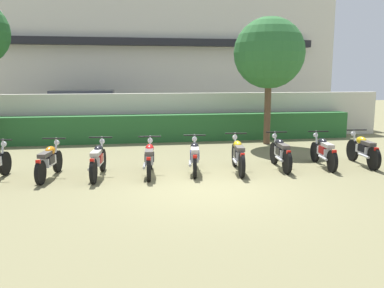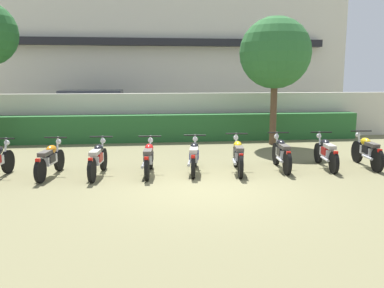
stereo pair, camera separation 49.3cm
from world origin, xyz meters
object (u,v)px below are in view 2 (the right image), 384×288
motorcycle_in_row_1 (50,159)px  motorcycle_in_row_7 (326,152)px  motorcycle_in_row_3 (149,158)px  motorcycle_in_row_6 (281,153)px  parked_car (96,111)px  tree_far_side (275,53)px  motorcycle_in_row_5 (238,155)px  motorcycle_in_row_8 (367,151)px  motorcycle_in_row_4 (194,156)px  motorcycle_in_row_2 (98,159)px

motorcycle_in_row_1 → motorcycle_in_row_7: 7.37m
motorcycle_in_row_3 → motorcycle_in_row_6: (3.59, 0.12, 0.01)m
parked_car → tree_far_side: bearing=-30.3°
motorcycle_in_row_1 → motorcycle_in_row_6: bearing=-80.5°
motorcycle_in_row_1 → motorcycle_in_row_3: bearing=-82.9°
parked_car → motorcycle_in_row_6: size_ratio=2.44×
motorcycle_in_row_5 → motorcycle_in_row_6: (1.24, 0.14, -0.00)m
motorcycle_in_row_6 → parked_car: bearing=40.3°
motorcycle_in_row_7 → tree_far_side: bearing=10.0°
tree_far_side → motorcycle_in_row_1: size_ratio=2.53×
motorcycle_in_row_5 → motorcycle_in_row_6: bearing=-75.7°
motorcycle_in_row_6 → motorcycle_in_row_8: (2.47, 0.00, 0.00)m
motorcycle_in_row_6 → motorcycle_in_row_7: size_ratio=0.97×
tree_far_side → motorcycle_in_row_5: 5.59m
tree_far_side → motorcycle_in_row_5: (-2.32, -4.20, -2.87)m
motorcycle_in_row_5 → motorcycle_in_row_6: motorcycle_in_row_5 is taller
motorcycle_in_row_5 → parked_car: bearing=36.3°
motorcycle_in_row_6 → tree_far_side: bearing=-9.6°
motorcycle_in_row_3 → parked_car: bearing=20.3°
motorcycle_in_row_3 → motorcycle_in_row_4: 1.20m
motorcycle_in_row_5 → motorcycle_in_row_7: (2.52, 0.17, -0.01)m
tree_far_side → motorcycle_in_row_8: size_ratio=2.46×
motorcycle_in_row_7 → motorcycle_in_row_8: (1.19, -0.02, 0.01)m
motorcycle_in_row_1 → motorcycle_in_row_6: 6.08m
motorcycle_in_row_2 → motorcycle_in_row_6: size_ratio=1.02×
motorcycle_in_row_2 → motorcycle_in_row_8: (7.36, 0.12, 0.01)m
parked_car → motorcycle_in_row_8: parked_car is taller
motorcycle_in_row_8 → motorcycle_in_row_4: bearing=95.8°
motorcycle_in_row_3 → motorcycle_in_row_7: size_ratio=0.97×
motorcycle_in_row_4 → motorcycle_in_row_8: size_ratio=0.97×
parked_car → motorcycle_in_row_6: parked_car is taller
motorcycle_in_row_8 → motorcycle_in_row_6: bearing=95.5°
motorcycle_in_row_4 → motorcycle_in_row_5: (1.16, -0.11, 0.02)m
tree_far_side → motorcycle_in_row_2: bearing=-145.0°
motorcycle_in_row_7 → motorcycle_in_row_8: motorcycle_in_row_8 is taller
parked_car → motorcycle_in_row_1: size_ratio=2.48×
tree_far_side → motorcycle_in_row_2: (-5.96, -4.18, -2.88)m
motorcycle_in_row_6 → motorcycle_in_row_2: bearing=96.7°
motorcycle_in_row_3 → motorcycle_in_row_6: size_ratio=1.00×
motorcycle_in_row_1 → motorcycle_in_row_7: motorcycle_in_row_7 is taller
motorcycle_in_row_3 → motorcycle_in_row_4: motorcycle_in_row_3 is taller
motorcycle_in_row_4 → parked_car: bearing=31.8°
parked_car → motorcycle_in_row_4: (3.42, -8.36, -0.50)m
parked_car → tree_far_side: (6.90, -4.27, 2.40)m
tree_far_side → motorcycle_in_row_8: 5.16m
motorcycle_in_row_8 → motorcycle_in_row_1: bearing=95.7°
motorcycle_in_row_5 → motorcycle_in_row_2: bearing=97.6°
motorcycle_in_row_1 → motorcycle_in_row_5: bearing=-82.1°
tree_far_side → motorcycle_in_row_4: 6.09m
motorcycle_in_row_4 → motorcycle_in_row_7: bearing=-79.6°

